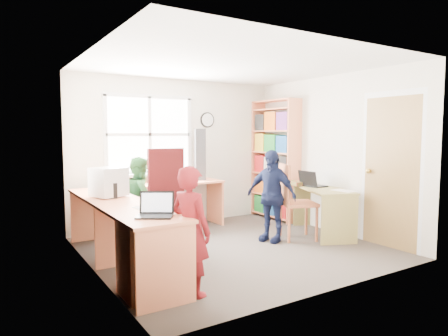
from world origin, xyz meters
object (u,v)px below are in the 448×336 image
laptop_right (311,183)px  potted_plant (143,174)px  person_green (141,199)px  cd_tower (200,155)px  person_red (191,231)px  bookshelf (275,163)px  person_navy (271,196)px  crt_monitor (109,182)px  right_desk (323,201)px  swivel_chair (170,206)px  l_desk (148,232)px  wooden_chair (293,199)px  laptop_left (156,210)px

laptop_right → potted_plant: (-2.21, 1.32, 0.15)m
laptop_right → person_green: person_green is taller
cd_tower → person_red: size_ratio=0.69×
bookshelf → person_navy: 1.57m
crt_monitor → person_green: bearing=21.5°
laptop_right → person_navy: person_navy is taller
person_navy → bookshelf: bearing=116.6°
right_desk → person_green: 2.70m
swivel_chair → bookshelf: bearing=23.4°
person_navy → l_desk: bearing=-103.2°
wooden_chair → person_navy: person_navy is taller
right_desk → person_red: size_ratio=1.10×
swivel_chair → crt_monitor: swivel_chair is taller
person_red → right_desk: bearing=-91.2°
crt_monitor → person_red: 1.60m
swivel_chair → person_navy: bearing=-10.1°
cd_tower → person_navy: 1.54m
person_red → l_desk: bearing=-11.6°
l_desk → potted_plant: 1.88m
person_navy → person_red: bearing=-81.6°
cd_tower → l_desk: bearing=-113.5°
right_desk → person_green: size_ratio=1.12×
swivel_chair → laptop_left: bearing=-113.6°
laptop_right → potted_plant: size_ratio=1.17×
laptop_left → person_green: size_ratio=0.35×
l_desk → right_desk: (2.86, 0.20, 0.05)m
wooden_chair → cd_tower: cd_tower is taller
laptop_left → laptop_right: 3.13m
swivel_chair → person_navy: 1.43m
l_desk → wooden_chair: 2.29m
crt_monitor → wooden_chair: bearing=-32.0°
wooden_chair → person_red: bearing=-132.3°
laptop_left → wooden_chair: bearing=50.7°
crt_monitor → person_red: bearing=-97.9°
laptop_right → potted_plant: 2.58m
l_desk → person_red: 0.80m
crt_monitor → person_green: person_green is taller
potted_plant → person_navy: bearing=-46.2°
right_desk → person_green: person_green is taller
person_green → right_desk: bearing=-98.3°
crt_monitor → potted_plant: 1.26m
l_desk → cd_tower: (1.58, 1.72, 0.72)m
swivel_chair → laptop_right: size_ratio=3.57×
swivel_chair → laptop_right: (2.24, -0.29, 0.19)m
crt_monitor → person_navy: bearing=-31.4°
wooden_chair → laptop_left: size_ratio=2.58×
person_green → person_navy: bearing=-106.2°
potted_plant → person_green: 0.59m
person_red → person_green: (0.26, 2.05, -0.01)m
cd_tower → person_green: (-1.20, -0.44, -0.57)m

